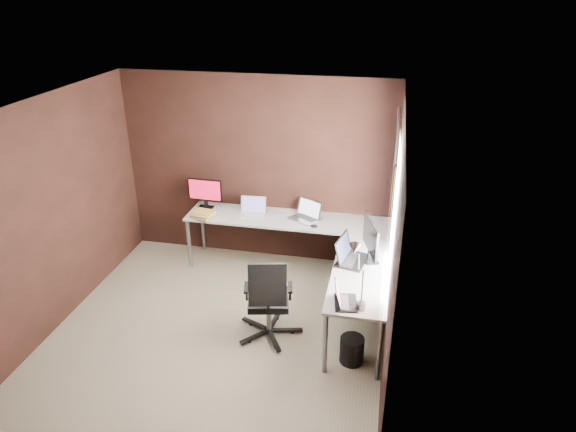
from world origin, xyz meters
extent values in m
cube|color=tan|center=(0.00, 0.00, 0.00)|extent=(3.60, 3.60, 0.00)
cube|color=white|center=(0.00, 0.00, 2.50)|extent=(3.60, 3.60, 0.00)
cube|color=black|center=(0.00, 1.80, 1.25)|extent=(3.60, 0.00, 2.50)
cube|color=black|center=(0.00, -1.80, 1.25)|extent=(3.60, 0.00, 2.50)
cube|color=black|center=(-1.80, 0.00, 1.25)|extent=(0.00, 3.60, 2.50)
cube|color=black|center=(1.80, 0.00, 1.25)|extent=(0.00, 3.60, 2.50)
cube|color=white|center=(1.79, 0.35, 1.45)|extent=(0.00, 1.00, 1.30)
cube|color=#C14C16|center=(1.75, -0.38, 1.25)|extent=(0.01, 0.35, 2.00)
cube|color=#C14C16|center=(1.75, 1.07, 1.25)|extent=(0.01, 0.35, 2.00)
cylinder|color=slate|center=(1.75, 0.35, 2.28)|extent=(0.02, 1.90, 0.02)
cube|color=silver|center=(0.48, 1.50, 0.71)|extent=(2.65, 0.60, 0.03)
cube|color=silver|center=(1.50, 0.38, 0.71)|extent=(0.60, 1.65, 0.03)
cylinder|color=slate|center=(-0.81, 1.24, 0.35)|extent=(0.05, 0.05, 0.70)
cylinder|color=slate|center=(-0.81, 1.76, 0.35)|extent=(0.05, 0.05, 0.70)
cylinder|color=slate|center=(1.24, -0.41, 0.35)|extent=(0.05, 0.05, 0.70)
cylinder|color=slate|center=(1.76, -0.41, 0.35)|extent=(0.05, 0.05, 0.70)
cylinder|color=slate|center=(1.76, 1.76, 0.35)|extent=(0.05, 0.05, 0.70)
cube|color=silver|center=(1.43, 1.15, 0.30)|extent=(0.42, 0.50, 0.60)
cube|color=black|center=(-0.68, 1.60, 0.74)|extent=(0.21, 0.14, 0.01)
cube|color=black|center=(-0.68, 1.62, 0.79)|extent=(0.05, 0.03, 0.09)
cube|color=black|center=(-0.68, 1.62, 0.99)|extent=(0.47, 0.04, 0.30)
cube|color=red|center=(-0.68, 1.60, 0.99)|extent=(0.44, 0.02, 0.27)
cube|color=black|center=(1.59, 0.63, 0.74)|extent=(0.20, 0.25, 0.01)
cube|color=black|center=(1.57, 0.63, 0.80)|extent=(0.04, 0.06, 0.10)
cube|color=black|center=(1.57, 0.63, 1.03)|extent=(0.19, 0.57, 0.36)
cube|color=#2146A2|center=(1.59, 0.63, 1.03)|extent=(0.16, 0.53, 0.33)
cube|color=silver|center=(0.00, 1.50, 0.74)|extent=(0.35, 0.26, 0.02)
cube|color=silver|center=(-0.01, 1.59, 0.85)|extent=(0.34, 0.09, 0.21)
cube|color=#6E62A7|center=(-0.01, 1.58, 0.85)|extent=(0.30, 0.07, 0.18)
cube|color=silver|center=(0.69, 1.51, 0.74)|extent=(0.45, 0.40, 0.02)
cube|color=silver|center=(0.74, 1.59, 0.86)|extent=(0.35, 0.24, 0.23)
cube|color=white|center=(0.74, 1.59, 0.86)|extent=(0.31, 0.21, 0.20)
cube|color=black|center=(1.39, 0.57, 0.74)|extent=(0.38, 0.47, 0.02)
cube|color=black|center=(1.28, 0.59, 0.88)|extent=(0.17, 0.43, 0.26)
cube|color=#181C31|center=(1.29, 0.59, 0.88)|extent=(0.14, 0.37, 0.22)
cube|color=black|center=(1.40, -0.25, 0.74)|extent=(0.26, 0.33, 0.02)
cube|color=black|center=(1.32, -0.26, 0.84)|extent=(0.11, 0.31, 0.19)
cube|color=#D45E84|center=(1.33, -0.26, 0.84)|extent=(0.09, 0.27, 0.16)
cube|color=#AB7D5C|center=(-0.60, 1.30, 0.74)|extent=(0.35, 0.32, 0.03)
cube|color=gold|center=(-0.60, 1.30, 0.77)|extent=(0.31, 0.27, 0.02)
cube|color=white|center=(-0.60, 1.30, 0.79)|extent=(0.31, 0.27, 0.02)
cube|color=gold|center=(-0.60, 1.30, 0.81)|extent=(0.28, 0.23, 0.02)
ellipsoid|color=black|center=(-0.54, 1.38, 0.75)|extent=(0.10, 0.07, 0.04)
ellipsoid|color=black|center=(0.85, 1.31, 0.75)|extent=(0.11, 0.09, 0.04)
cylinder|color=slate|center=(1.55, -0.30, 0.76)|extent=(0.09, 0.09, 0.07)
cylinder|color=slate|center=(1.55, -0.30, 0.97)|extent=(0.02, 0.02, 0.35)
cylinder|color=slate|center=(1.50, -0.27, 1.22)|extent=(0.02, 0.19, 0.26)
cone|color=slate|center=(1.45, -0.20, 1.30)|extent=(0.11, 0.14, 0.15)
cylinder|color=slate|center=(0.56, 0.07, 0.23)|extent=(0.06, 0.06, 0.35)
cube|color=black|center=(0.56, 0.07, 0.44)|extent=(0.51, 0.51, 0.07)
cube|color=black|center=(0.60, -0.13, 0.76)|extent=(0.40, 0.19, 0.47)
cylinder|color=black|center=(1.49, -0.20, 0.14)|extent=(0.26, 0.26, 0.28)
camera|label=1|loc=(1.69, -4.37, 3.59)|focal=32.00mm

